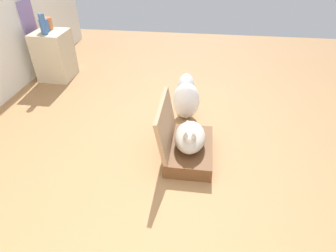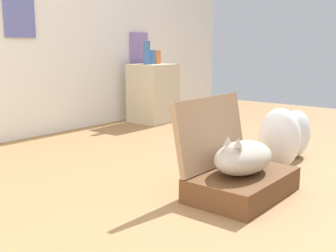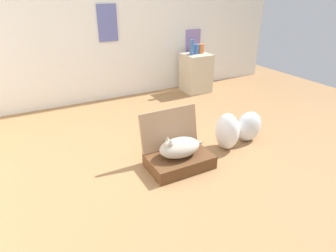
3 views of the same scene
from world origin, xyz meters
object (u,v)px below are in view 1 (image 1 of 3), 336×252
object	(u,v)px
side_table	(55,56)
vase_tall	(43,24)
suitcase_base	(189,150)
plastic_bag_white	(186,101)
vase_round	(44,26)
cat	(190,137)
plastic_bag_clear	(186,89)
vase_short	(48,23)

from	to	relation	value
side_table	vase_tall	world-z (taller)	vase_tall
suitcase_base	plastic_bag_white	xyz separation A→B (m)	(0.68, 0.09, 0.15)
plastic_bag_white	vase_round	world-z (taller)	vase_round
cat	vase_round	xyz separation A→B (m)	(1.52, 2.06, 0.51)
plastic_bag_clear	vase_short	size ratio (longest dim) A/B	2.41
plastic_bag_clear	vase_short	bearing A→B (deg)	73.13
side_table	vase_round	xyz separation A→B (m)	(0.00, 0.04, 0.41)
cat	side_table	world-z (taller)	side_table
plastic_bag_white	plastic_bag_clear	xyz separation A→B (m)	(0.35, 0.03, -0.03)
suitcase_base	cat	bearing A→B (deg)	177.49
suitcase_base	side_table	distance (m)	2.53
side_table	vase_round	size ratio (longest dim) A/B	4.20
vase_short	plastic_bag_clear	bearing A→B (deg)	-106.87
suitcase_base	vase_tall	distance (m)	2.54
suitcase_base	side_table	xyz separation A→B (m)	(1.51, 2.01, 0.26)
vase_tall	vase_short	xyz separation A→B (m)	(0.22, 0.06, -0.05)
vase_tall	vase_short	size ratio (longest dim) A/B	1.66
suitcase_base	vase_round	world-z (taller)	vase_round
cat	vase_short	world-z (taller)	vase_short
plastic_bag_clear	vase_round	distance (m)	2.07
side_table	vase_round	world-z (taller)	vase_round
plastic_bag_clear	side_table	size ratio (longest dim) A/B	0.56
suitcase_base	plastic_bag_white	distance (m)	0.70
side_table	vase_short	world-z (taller)	vase_short
suitcase_base	vase_tall	size ratio (longest dim) A/B	2.55
plastic_bag_clear	vase_round	world-z (taller)	vase_round
side_table	plastic_bag_white	bearing A→B (deg)	-113.33
vase_short	plastic_bag_white	bearing A→B (deg)	-115.54
cat	plastic_bag_white	world-z (taller)	plastic_bag_white
suitcase_base	cat	world-z (taller)	cat
plastic_bag_clear	vase_round	xyz separation A→B (m)	(0.48, 1.94, 0.56)
plastic_bag_clear	vase_short	world-z (taller)	vase_short
plastic_bag_clear	vase_tall	distance (m)	2.01
vase_short	vase_round	size ratio (longest dim) A/B	0.98
cat	vase_tall	distance (m)	2.51
plastic_bag_white	vase_tall	bearing A→B (deg)	69.42
vase_tall	vase_round	distance (m)	0.13
side_table	vase_short	size ratio (longest dim) A/B	4.29
vase_tall	side_table	bearing A→B (deg)	6.17
suitcase_base	side_table	size ratio (longest dim) A/B	0.99
suitcase_base	vase_round	distance (m)	2.64
plastic_bag_white	vase_round	distance (m)	2.20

